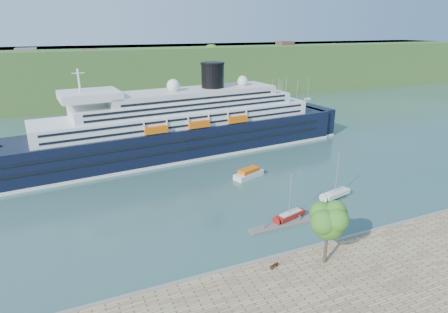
% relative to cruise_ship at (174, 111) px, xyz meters
% --- Properties ---
extents(ground, '(400.00, 400.00, 0.00)m').
position_rel_cruise_ship_xyz_m(ground, '(7.08, -53.38, -12.08)').
color(ground, '#2C4E4B').
rests_on(ground, ground).
extents(far_hillside, '(400.00, 50.00, 24.00)m').
position_rel_cruise_ship_xyz_m(far_hillside, '(7.08, 91.62, -0.08)').
color(far_hillside, '#356127').
rests_on(far_hillside, ground).
extents(quay_coping, '(220.00, 0.50, 0.30)m').
position_rel_cruise_ship_xyz_m(quay_coping, '(7.08, -53.58, -10.93)').
color(quay_coping, slate).
rests_on(quay_coping, promenade).
extents(cruise_ship, '(108.55, 25.26, 24.16)m').
position_rel_cruise_ship_xyz_m(cruise_ship, '(0.00, 0.00, 0.00)').
color(cruise_ship, black).
rests_on(cruise_ship, ground).
extents(park_bench, '(1.51, 1.05, 0.90)m').
position_rel_cruise_ship_xyz_m(park_bench, '(-2.37, -55.69, -10.63)').
color(park_bench, '#411F12').
rests_on(park_bench, promenade).
extents(promenade_tree, '(6.28, 6.28, 10.40)m').
position_rel_cruise_ship_xyz_m(promenade_tree, '(4.91, -57.49, -5.88)').
color(promenade_tree, '#2A6B1C').
rests_on(promenade_tree, promenade).
extents(floating_pontoon, '(16.04, 2.07, 0.36)m').
position_rel_cruise_ship_xyz_m(floating_pontoon, '(7.65, -44.66, -11.90)').
color(floating_pontoon, slate).
rests_on(floating_pontoon, ground).
extents(sailboat_red, '(6.93, 3.50, 8.62)m').
position_rel_cruise_ship_xyz_m(sailboat_red, '(8.52, -43.21, -7.77)').
color(sailboat_red, maroon).
rests_on(sailboat_red, ground).
extents(sailboat_white_far, '(7.56, 3.54, 9.42)m').
position_rel_cruise_ship_xyz_m(sailboat_white_far, '(22.05, -39.23, -7.37)').
color(sailboat_white_far, silver).
rests_on(sailboat_white_far, ground).
extents(tender_launch, '(8.22, 5.21, 2.15)m').
position_rel_cruise_ship_xyz_m(tender_launch, '(10.75, -22.28, -11.00)').
color(tender_launch, '#DA5C0C').
rests_on(tender_launch, ground).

